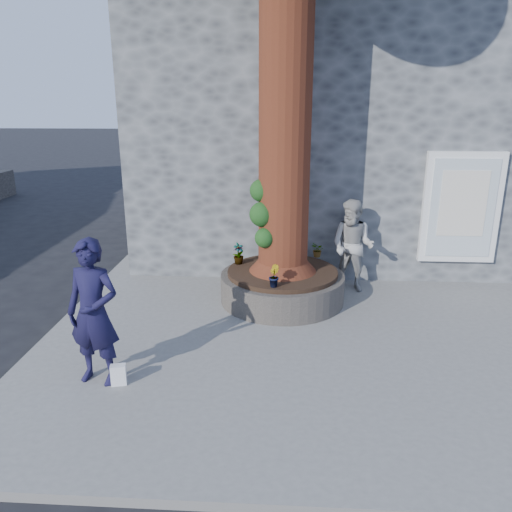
{
  "coord_description": "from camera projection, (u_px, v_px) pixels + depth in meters",
  "views": [
    {
      "loc": [
        0.84,
        -6.76,
        3.76
      ],
      "look_at": [
        0.36,
        1.17,
        1.25
      ],
      "focal_mm": 35.0,
      "sensor_mm": 36.0,
      "label": 1
    }
  ],
  "objects": [
    {
      "name": "ground",
      "position": [
        228.0,
        356.0,
        7.61
      ],
      "size": [
        120.0,
        120.0,
        0.0
      ],
      "primitive_type": "plane",
      "color": "black",
      "rests_on": "ground"
    },
    {
      "name": "pavement",
      "position": [
        323.0,
        327.0,
        8.46
      ],
      "size": [
        9.0,
        8.0,
        0.12
      ],
      "primitive_type": "cube",
      "color": "slate",
      "rests_on": "ground"
    },
    {
      "name": "yellow_line",
      "position": [
        62.0,
        323.0,
        8.74
      ],
      "size": [
        0.1,
        30.0,
        0.01
      ],
      "primitive_type": "cube",
      "color": "yellow",
      "rests_on": "ground"
    },
    {
      "name": "stone_shop",
      "position": [
        349.0,
        122.0,
        13.37
      ],
      "size": [
        10.3,
        8.3,
        6.3
      ],
      "color": "#45484A",
      "rests_on": "ground"
    },
    {
      "name": "planter",
      "position": [
        282.0,
        286.0,
        9.35
      ],
      "size": [
        2.3,
        2.3,
        0.6
      ],
      "color": "black",
      "rests_on": "pavement"
    },
    {
      "name": "man",
      "position": [
        93.0,
        313.0,
        6.46
      ],
      "size": [
        0.79,
        0.59,
        1.98
      ],
      "primitive_type": "imported",
      "rotation": [
        0.0,
        0.0,
        -0.18
      ],
      "color": "black",
      "rests_on": "pavement"
    },
    {
      "name": "woman",
      "position": [
        353.0,
        246.0,
        9.7
      ],
      "size": [
        1.1,
        1.03,
        1.81
      ],
      "primitive_type": "imported",
      "rotation": [
        0.0,
        0.0,
        -0.52
      ],
      "color": "#A9A7A2",
      "rests_on": "pavement"
    },
    {
      "name": "shopping_bag",
      "position": [
        119.0,
        375.0,
        6.62
      ],
      "size": [
        0.22,
        0.16,
        0.28
      ],
      "primitive_type": "cube",
      "rotation": [
        0.0,
        0.0,
        0.24
      ],
      "color": "white",
      "rests_on": "pavement"
    },
    {
      "name": "plant_a",
      "position": [
        239.0,
        253.0,
        9.58
      ],
      "size": [
        0.26,
        0.25,
        0.41
      ],
      "primitive_type": "imported",
      "rotation": [
        0.0,
        0.0,
        0.71
      ],
      "color": "gray",
      "rests_on": "planter"
    },
    {
      "name": "plant_b",
      "position": [
        274.0,
        276.0,
        8.4
      ],
      "size": [
        0.24,
        0.24,
        0.38
      ],
      "primitive_type": "imported",
      "rotation": [
        0.0,
        0.0,
        1.76
      ],
      "color": "gray",
      "rests_on": "planter"
    },
    {
      "name": "plant_c",
      "position": [
        239.0,
        255.0,
        9.56
      ],
      "size": [
        0.28,
        0.28,
        0.36
      ],
      "primitive_type": "imported",
      "rotation": [
        0.0,
        0.0,
        3.74
      ],
      "color": "gray",
      "rests_on": "planter"
    },
    {
      "name": "plant_d",
      "position": [
        318.0,
        250.0,
        9.98
      ],
      "size": [
        0.33,
        0.34,
        0.3
      ],
      "primitive_type": "imported",
      "rotation": [
        0.0,
        0.0,
        5.17
      ],
      "color": "gray",
      "rests_on": "planter"
    }
  ]
}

